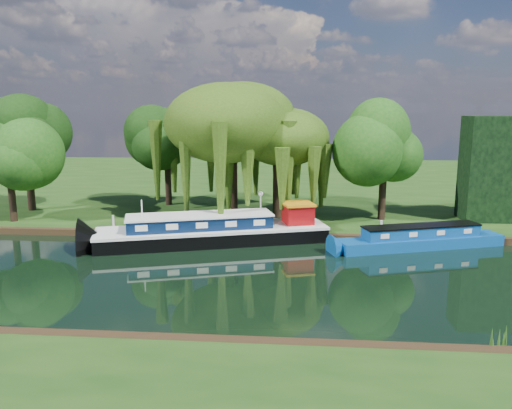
{
  "coord_description": "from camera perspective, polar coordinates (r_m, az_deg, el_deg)",
  "views": [
    {
      "loc": [
        3.21,
        -25.63,
        9.04
      ],
      "look_at": [
        0.5,
        6.47,
        2.8
      ],
      "focal_mm": 35.0,
      "sensor_mm": 36.0,
      "label": 1
    }
  ],
  "objects": [
    {
      "name": "red_dinghy",
      "position": [
        34.01,
        -11.28,
        -4.67
      ],
      "size": [
        3.09,
        2.42,
        0.58
      ],
      "primitive_type": "imported",
      "rotation": [
        0.0,
        0.0,
        1.73
      ],
      "color": "maroon",
      "rests_on": "ground"
    },
    {
      "name": "dutch_barge",
      "position": [
        34.11,
        -4.74,
        -3.03
      ],
      "size": [
        15.91,
        7.88,
        3.28
      ],
      "rotation": [
        0.0,
        0.0,
        0.29
      ],
      "color": "black",
      "rests_on": "ground"
    },
    {
      "name": "tree_far_back",
      "position": [
        46.17,
        -24.78,
        6.9
      ],
      "size": [
        5.21,
        5.21,
        8.77
      ],
      "color": "black",
      "rests_on": "far_bank"
    },
    {
      "name": "mooring_posts",
      "position": [
        35.17,
        -1.35,
        -2.34
      ],
      "size": [
        19.16,
        0.16,
        1.0
      ],
      "color": "silver",
      "rests_on": "far_bank"
    },
    {
      "name": "willow_left",
      "position": [
        39.22,
        -2.7,
        9.13
      ],
      "size": [
        8.44,
        8.44,
        10.11
      ],
      "color": "black",
      "rests_on": "far_bank"
    },
    {
      "name": "lamppost",
      "position": [
        36.83,
        0.54,
        0.61
      ],
      "size": [
        0.36,
        0.36,
        2.56
      ],
      "color": "silver",
      "rests_on": "far_bank"
    },
    {
      "name": "tree_far_left",
      "position": [
        42.18,
        -26.49,
        5.19
      ],
      "size": [
        4.69,
        4.69,
        7.56
      ],
      "color": "black",
      "rests_on": "far_bank"
    },
    {
      "name": "conifer_hedge",
      "position": [
        42.9,
        26.46,
        3.68
      ],
      "size": [
        6.0,
        3.0,
        8.0
      ],
      "primitive_type": "cube",
      "color": "black",
      "rests_on": "far_bank"
    },
    {
      "name": "reeds_near",
      "position": [
        20.28,
        15.25,
        -14.19
      ],
      "size": [
        33.7,
        1.5,
        1.1
      ],
      "color": "#244D14",
      "rests_on": "ground"
    },
    {
      "name": "far_bank",
      "position": [
        60.36,
        1.74,
        2.56
      ],
      "size": [
        120.0,
        52.0,
        0.45
      ],
      "primitive_type": "cube",
      "color": "#15380F",
      "rests_on": "ground"
    },
    {
      "name": "tree_far_right",
      "position": [
        39.65,
        14.48,
        6.17
      ],
      "size": [
        4.89,
        4.89,
        8.01
      ],
      "color": "black",
      "rests_on": "far_bank"
    },
    {
      "name": "ground",
      "position": [
        27.36,
        -2.2,
        -8.34
      ],
      "size": [
        120.0,
        120.0,
        0.0
      ],
      "primitive_type": "plane",
      "color": "black"
    },
    {
      "name": "tree_far_mid",
      "position": [
        45.17,
        -10.15,
        6.98
      ],
      "size": [
        4.94,
        4.94,
        8.09
      ],
      "color": "black",
      "rests_on": "far_bank"
    },
    {
      "name": "narrowboat",
      "position": [
        34.56,
        18.31,
        -3.76
      ],
      "size": [
        11.29,
        5.23,
        1.64
      ],
      "rotation": [
        0.0,
        0.0,
        0.31
      ],
      "color": "navy",
      "rests_on": "ground"
    },
    {
      "name": "willow_right",
      "position": [
        38.95,
        2.49,
        6.65
      ],
      "size": [
        6.38,
        6.38,
        7.77
      ],
      "color": "black",
      "rests_on": "far_bank"
    }
  ]
}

